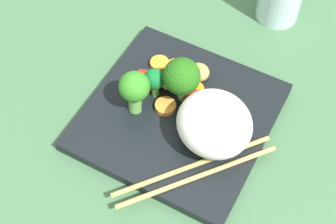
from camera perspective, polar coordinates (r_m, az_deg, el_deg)
ground_plane at (r=67.19cm, az=1.18°, el=-1.35°), size 110.00×110.00×2.00cm
square_plate at (r=65.69cm, az=1.21°, el=-0.50°), size 24.49×24.49×1.60cm
rice_mound at (r=60.32cm, az=5.36°, el=-1.34°), size 12.44×12.69×6.77cm
broccoli_floret_0 at (r=64.54cm, az=-1.58°, el=3.74°), size 2.84×2.84×4.53cm
broccoli_floret_1 at (r=62.44cm, az=-3.88°, el=2.72°), size 4.02×4.02×6.49cm
broccoli_floret_2 at (r=63.04cm, az=1.58°, el=4.07°), size 4.89×4.89×6.95cm
carrot_slice_0 at (r=64.90cm, az=-0.47°, el=0.36°), size 3.58×3.58×0.77cm
carrot_slice_1 at (r=69.57cm, az=-0.98°, el=5.59°), size 2.96×2.96×0.77cm
carrot_slice_2 at (r=69.19cm, az=0.95°, el=5.09°), size 3.55×3.55×0.57cm
carrot_slice_3 at (r=66.83cm, az=3.11°, el=2.56°), size 3.04×3.04×0.75cm
pepper_chunk_0 at (r=65.34cm, az=3.37°, el=1.35°), size 2.82×3.42×1.53cm
pepper_chunk_1 at (r=67.44cm, az=-2.31°, el=3.63°), size 3.59×3.58×1.23cm
chicken_piece_0 at (r=66.82cm, az=-0.06°, el=3.65°), size 3.69×3.62×2.15cm
chicken_piece_1 at (r=67.85cm, az=3.90°, el=4.49°), size 3.92×3.99×2.00cm
chopstick_pair at (r=60.36cm, az=3.14°, el=-6.81°), size 16.87×15.81×0.63cm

